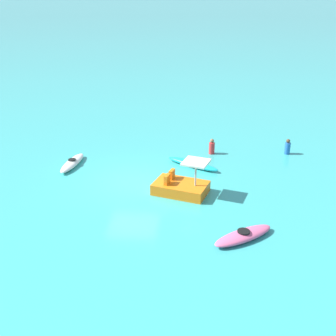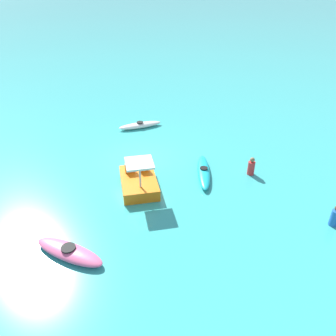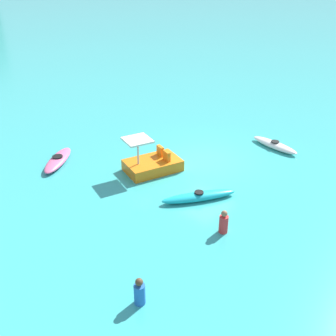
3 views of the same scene
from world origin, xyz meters
The scene contains 7 objects.
ground_plane centered at (0.00, 0.00, 0.00)m, with size 600.00×600.00×0.00m, color #38ADA8.
kayak_cyan centered at (-2.87, -2.09, 0.16)m, with size 2.91×2.01×0.37m.
kayak_pink centered at (-5.06, 4.65, 0.16)m, with size 2.57×2.18×0.37m.
kayak_white centered at (3.46, -1.61, 0.16)m, with size 0.92×2.69×0.37m.
pedal_boat_orange centered at (-2.47, 1.02, 0.34)m, with size 2.72×2.11×1.68m.
person_near_shore centered at (-3.86, -4.06, 0.39)m, with size 0.39×0.39×0.88m.
person_by_kayaks centered at (-8.10, -4.43, 0.39)m, with size 0.40×0.40×0.88m.
Camera 1 is at (-3.54, 18.51, 8.88)m, focal length 45.55 mm.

